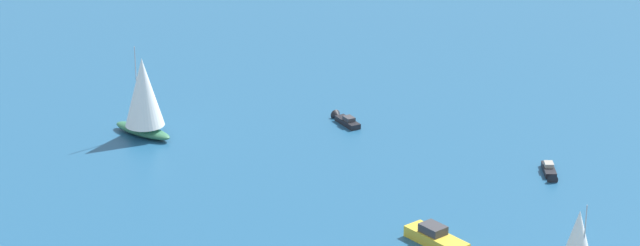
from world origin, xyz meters
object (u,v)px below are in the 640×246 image
at_px(sailboat_offshore, 143,96).
at_px(motorboat_outer_ring_a, 550,172).
at_px(motorboat_far_stbd, 345,120).
at_px(motorboat_mid_cluster, 445,243).
at_px(sailboat_ahead, 578,240).

bearing_deg(sailboat_offshore, motorboat_outer_ring_a, -137.51).
bearing_deg(motorboat_outer_ring_a, sailboat_offshore, 42.49).
relative_size(motorboat_far_stbd, motorboat_mid_cluster, 0.58).
xyz_separation_m(sailboat_offshore, motorboat_outer_ring_a, (-42.66, -39.08, -5.62)).
bearing_deg(motorboat_far_stbd, sailboat_offshore, 66.74).
relative_size(motorboat_mid_cluster, motorboat_outer_ring_a, 1.93).
relative_size(sailboat_offshore, motorboat_mid_cluster, 1.24).
xyz_separation_m(motorboat_far_stbd, sailboat_offshore, (11.62, 27.04, 5.59)).
height_order(sailboat_offshore, motorboat_outer_ring_a, sailboat_offshore).
xyz_separation_m(sailboat_offshore, motorboat_mid_cluster, (-52.18, -13.50, -5.25)).
height_order(sailboat_ahead, motorboat_outer_ring_a, sailboat_ahead).
relative_size(motorboat_far_stbd, sailboat_ahead, 0.74).
height_order(motorboat_mid_cluster, motorboat_outer_ring_a, motorboat_mid_cluster).
height_order(sailboat_ahead, motorboat_mid_cluster, sailboat_ahead).
bearing_deg(sailboat_offshore, motorboat_far_stbd, -113.26).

